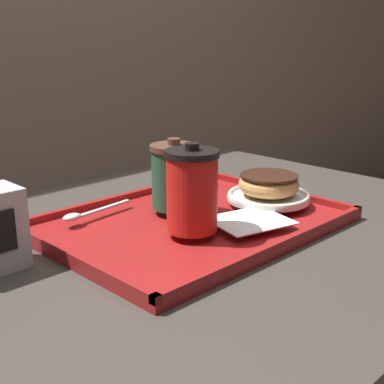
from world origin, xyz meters
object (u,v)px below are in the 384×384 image
Objects in this scene: donut_chocolate_glazed at (269,184)px; spoon at (82,214)px; coffee_cup_front at (192,190)px; coffee_cup_rear at (174,176)px.

donut_chocolate_glazed is 0.75× the size of spoon.
spoon is (-0.09, 0.18, -0.06)m from coffee_cup_front.
spoon is (-0.15, 0.07, -0.05)m from coffee_cup_rear.
coffee_cup_front is 0.22m from donut_chocolate_glazed.
coffee_cup_front reaches higher than coffee_cup_rear.
coffee_cup_front is 1.12× the size of coffee_cup_rear.
coffee_cup_rear is at bearing 60.24° from coffee_cup_front.
coffee_cup_front is 0.12m from coffee_cup_rear.
coffee_cup_front is 0.93× the size of spoon.
coffee_cup_front is at bearing -119.76° from coffee_cup_rear.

